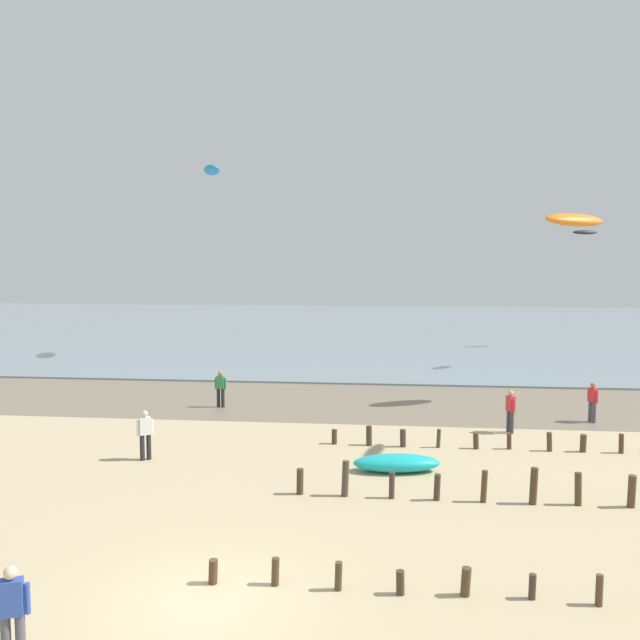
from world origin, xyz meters
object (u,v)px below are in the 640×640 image
person_nearest_camera (593,401)px  grounded_kite (397,463)px  person_left_flank (510,410)px  kite_aloft_0 (585,232)px  person_far_down_beach (221,388)px  kite_aloft_1 (574,220)px  person_by_waterline (12,613)px  kite_aloft_5 (212,170)px  person_right_flank (145,433)px

person_nearest_camera → grounded_kite: person_nearest_camera is taller
person_left_flank → kite_aloft_0: bearing=68.6°
person_left_flank → person_far_down_beach: bearing=165.6°
person_left_flank → kite_aloft_1: bearing=56.6°
person_nearest_camera → person_by_waterline: (-14.77, -18.04, 0.00)m
person_left_flank → kite_aloft_0: size_ratio=0.82×
person_nearest_camera → kite_aloft_0: size_ratio=0.82×
kite_aloft_1 → kite_aloft_5: size_ratio=1.04×
person_nearest_camera → person_right_flank: bearing=-157.3°
person_nearest_camera → kite_aloft_0: (7.00, 25.41, 8.40)m
kite_aloft_1 → kite_aloft_5: 25.74m
person_left_flank → kite_aloft_0: 30.72m
person_far_down_beach → person_left_flank: bearing=-14.4°
person_right_flank → kite_aloft_1: size_ratio=0.51×
person_by_waterline → kite_aloft_5: size_ratio=0.53×
person_right_flank → kite_aloft_1: kite_aloft_1 is taller
person_far_down_beach → kite_aloft_5: (-4.84, 16.23, 12.55)m
kite_aloft_1 → kite_aloft_5: (-21.32, 13.64, 4.69)m
person_nearest_camera → person_by_waterline: 23.31m
person_nearest_camera → grounded_kite: size_ratio=0.61×
person_far_down_beach → kite_aloft_5: size_ratio=0.53×
person_nearest_camera → grounded_kite: 11.15m
person_by_waterline → person_left_flank: (10.99, 15.93, 0.00)m
person_right_flank → kite_aloft_5: (-4.41, 24.42, 12.55)m
person_far_down_beach → kite_aloft_1: kite_aloft_1 is taller
grounded_kite → person_far_down_beach: bearing=-53.4°
person_right_flank → kite_aloft_5: size_ratio=0.53×
person_by_waterline → grounded_kite: (6.44, 10.66, -0.64)m
person_by_waterline → person_far_down_beach: size_ratio=1.00×
person_nearest_camera → kite_aloft_1: 8.71m
person_nearest_camera → person_by_waterline: bearing=-129.3°
person_by_waterline → grounded_kite: size_ratio=0.61×
person_far_down_beach → kite_aloft_0: 34.75m
person_left_flank → grounded_kite: bearing=-130.8°
person_far_down_beach → grounded_kite: 11.76m
person_left_flank → kite_aloft_0: kite_aloft_0 is taller
person_nearest_camera → kite_aloft_1: bearing=89.1°
kite_aloft_0 → person_left_flank: bearing=53.2°
grounded_kite → kite_aloft_5: bearing=-69.4°
kite_aloft_0 → kite_aloft_5: size_ratio=0.64×
kite_aloft_0 → kite_aloft_5: 29.67m
person_left_flank → person_by_waterline: bearing=-124.6°
person_far_down_beach → kite_aloft_5: kite_aloft_5 is taller
grounded_kite → kite_aloft_5: (-12.93, 24.75, 13.19)m
grounded_kite → kite_aloft_5: kite_aloft_5 is taller
kite_aloft_0 → kite_aloft_1: size_ratio=0.62×
person_nearest_camera → grounded_kite: (-8.34, -7.37, -0.64)m
person_nearest_camera → kite_aloft_1: size_ratio=0.51×
kite_aloft_0 → kite_aloft_5: kite_aloft_5 is taller
person_right_flank → kite_aloft_0: (23.85, 32.44, 8.40)m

